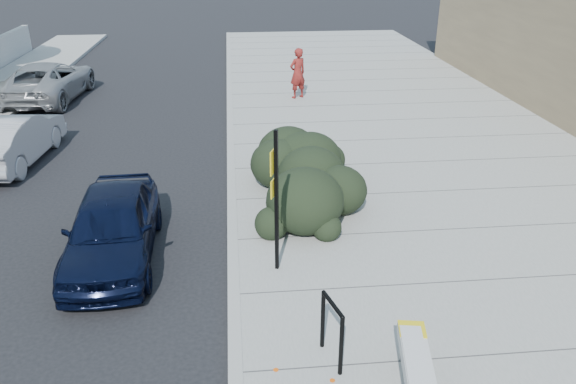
# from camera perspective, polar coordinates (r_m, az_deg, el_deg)

# --- Properties ---
(ground) EXTENTS (120.00, 120.00, 0.00)m
(ground) POSITION_cam_1_polar(r_m,az_deg,el_deg) (10.40, -5.50, -11.00)
(ground) COLOR black
(ground) RESTS_ON ground
(sidewalk_near) EXTENTS (11.20, 50.00, 0.15)m
(sidewalk_near) POSITION_cam_1_polar(r_m,az_deg,el_deg) (15.71, 15.12, 1.43)
(sidewalk_near) COLOR gray
(sidewalk_near) RESTS_ON ground
(curb_near) EXTENTS (0.22, 50.00, 0.17)m
(curb_near) POSITION_cam_1_polar(r_m,az_deg,el_deg) (14.72, -5.76, 0.65)
(curb_near) COLOR #9E9E99
(curb_near) RESTS_ON ground
(bench) EXTENTS (0.74, 1.96, 0.58)m
(bench) POSITION_cam_1_polar(r_m,az_deg,el_deg) (8.25, 13.07, -17.30)
(bench) COLOR gray
(bench) RESTS_ON sidewalk_near
(bike_rack) EXTENTS (0.24, 0.70, 1.05)m
(bike_rack) POSITION_cam_1_polar(r_m,az_deg,el_deg) (8.55, 4.49, -13.40)
(bike_rack) COLOR black
(bike_rack) RESTS_ON sidewalk_near
(sign_post) EXTENTS (0.16, 0.31, 2.81)m
(sign_post) POSITION_cam_1_polar(r_m,az_deg,el_deg) (10.24, -1.27, -0.20)
(sign_post) COLOR black
(sign_post) RESTS_ON sidewalk_near
(hedge) EXTENTS (2.40, 4.35, 1.58)m
(hedge) POSITION_cam_1_polar(r_m,az_deg,el_deg) (13.46, 1.77, 2.37)
(hedge) COLOR black
(hedge) RESTS_ON sidewalk_near
(sedan_navy) EXTENTS (1.82, 4.24, 1.43)m
(sedan_navy) POSITION_cam_1_polar(r_m,az_deg,el_deg) (11.81, -17.42, -3.38)
(sedan_navy) COLOR black
(sedan_navy) RESTS_ON ground
(wagon_silver) EXTENTS (1.90, 4.46, 1.43)m
(wagon_silver) POSITION_cam_1_polar(r_m,az_deg,el_deg) (18.01, -26.20, 4.88)
(wagon_silver) COLOR #BABABF
(wagon_silver) RESTS_ON ground
(suv_silver) EXTENTS (2.96, 5.61, 1.51)m
(suv_silver) POSITION_cam_1_polar(r_m,az_deg,el_deg) (24.71, -23.23, 10.33)
(suv_silver) COLOR #95979A
(suv_silver) RESTS_ON ground
(pedestrian) EXTENTS (0.85, 0.75, 1.95)m
(pedestrian) POSITION_cam_1_polar(r_m,az_deg,el_deg) (22.40, 0.98, 11.97)
(pedestrian) COLOR maroon
(pedestrian) RESTS_ON sidewalk_near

